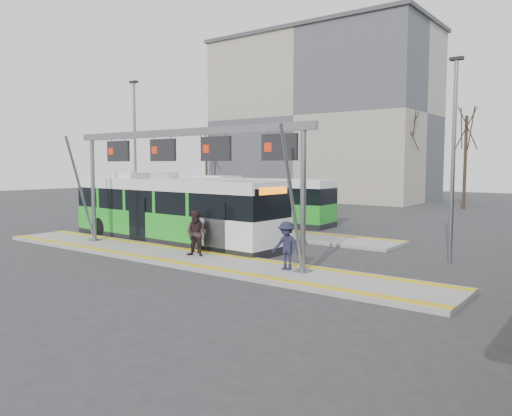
{
  "coord_description": "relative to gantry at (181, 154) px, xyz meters",
  "views": [
    {
      "loc": [
        14.5,
        -14.39,
        3.89
      ],
      "look_at": [
        1.44,
        3.0,
        1.99
      ],
      "focal_mm": 35.0,
      "sensor_mm": 36.0,
      "label": 1
    }
  ],
  "objects": [
    {
      "name": "hero_bus",
      "position": [
        -3.36,
        2.59,
        -2.7
      ],
      "size": [
        12.79,
        3.26,
        3.49
      ],
      "rotation": [
        0.0,
        0.0,
        -0.04
      ],
      "color": "black",
      "rests_on": "ground"
    },
    {
      "name": "tree_far",
      "position": [
        -23.94,
        27.58,
        1.59
      ],
      "size": [
        1.4,
        1.4,
        7.77
      ],
      "color": "#382B21",
      "rests_on": "ground"
    },
    {
      "name": "passenger_b",
      "position": [
        0.8,
        0.01,
        -3.21
      ],
      "size": [
        1.08,
        0.95,
        1.87
      ],
      "primitive_type": "imported",
      "rotation": [
        0.0,
        0.0,
        0.31
      ],
      "color": "#2E1F1F",
      "rests_on": "platform_main"
    },
    {
      "name": "lamp_east",
      "position": [
        9.29,
        5.54,
        -0.07
      ],
      "size": [
        0.5,
        0.25,
        7.98
      ],
      "color": "slate",
      "rests_on": "ground"
    },
    {
      "name": "platform_second",
      "position": [
        -3.65,
        7.75,
        -4.22
      ],
      "size": [
        20.0,
        3.0,
        0.15
      ],
      "primitive_type": "cube",
      "color": "gray",
      "rests_on": "ground"
    },
    {
      "name": "ground",
      "position": [
        0.35,
        -0.25,
        -4.3
      ],
      "size": [
        120.0,
        120.0,
        0.0
      ],
      "primitive_type": "plane",
      "color": "#2D2D30",
      "rests_on": "ground"
    },
    {
      "name": "passenger_a",
      "position": [
        0.17,
        0.63,
        -3.26
      ],
      "size": [
        0.69,
        0.5,
        1.77
      ],
      "primitive_type": "imported",
      "rotation": [
        0.0,
        0.0,
        0.12
      ],
      "color": "black",
      "rests_on": "platform_main"
    },
    {
      "name": "bg_bus_blue",
      "position": [
        -14.53,
        13.71,
        -2.8
      ],
      "size": [
        11.68,
        2.7,
        3.04
      ],
      "rotation": [
        0.0,
        0.0,
        -0.01
      ],
      "color": "black",
      "rests_on": "ground"
    },
    {
      "name": "platform_main",
      "position": [
        0.35,
        -0.25,
        -4.22
      ],
      "size": [
        22.0,
        3.0,
        0.15
      ],
      "primitive_type": "cube",
      "color": "gray",
      "rests_on": "ground"
    },
    {
      "name": "tree_mid",
      "position": [
        3.21,
        31.3,
        2.68
      ],
      "size": [
        1.4,
        1.4,
        9.2
      ],
      "color": "#382B21",
      "rests_on": "ground"
    },
    {
      "name": "tree_left",
      "position": [
        -1.88,
        31.44,
        2.61
      ],
      "size": [
        1.4,
        1.4,
        9.11
      ],
      "color": "#382B21",
      "rests_on": "ground"
    },
    {
      "name": "apartment_block",
      "position": [
        -13.65,
        35.75,
        4.91
      ],
      "size": [
        24.5,
        12.5,
        18.4
      ],
      "color": "#9F9484",
      "rests_on": "ground"
    },
    {
      "name": "lamp_west",
      "position": [
        -8.06,
        4.25,
        0.26
      ],
      "size": [
        0.5,
        0.25,
        8.63
      ],
      "color": "slate",
      "rests_on": "ground"
    },
    {
      "name": "passenger_c",
      "position": [
        5.21,
        -0.01,
        -3.28
      ],
      "size": [
        1.13,
        0.66,
        1.73
      ],
      "primitive_type": "imported",
      "rotation": [
        0.0,
        0.0,
        0.02
      ],
      "color": "#1E1F36",
      "rests_on": "platform_main"
    },
    {
      "name": "gantry",
      "position": [
        0.0,
        0.0,
        0.0
      ],
      "size": [
        13.0,
        1.68,
        5.2
      ],
      "color": "slate",
      "rests_on": "platform_main"
    },
    {
      "name": "tactile_main",
      "position": [
        0.35,
        -0.25,
        -4.14
      ],
      "size": [
        22.0,
        2.65,
        0.02
      ],
      "color": "gold",
      "rests_on": "platform_main"
    },
    {
      "name": "tactile_second",
      "position": [
        -3.65,
        8.9,
        -4.14
      ],
      "size": [
        20.0,
        0.35,
        0.02
      ],
      "color": "gold",
      "rests_on": "platform_second"
    },
    {
      "name": "bg_bus_green",
      "position": [
        -5.52,
        11.56,
        -2.84
      ],
      "size": [
        11.97,
        3.24,
        2.96
      ],
      "rotation": [
        0.0,
        0.0,
        0.06
      ],
      "color": "black",
      "rests_on": "ground"
    }
  ]
}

